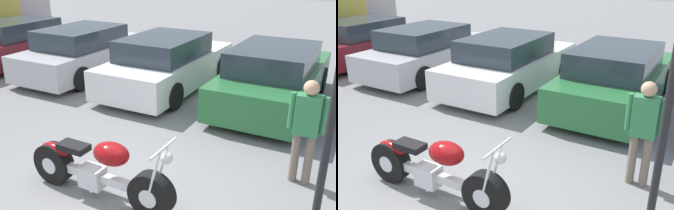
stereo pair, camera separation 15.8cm
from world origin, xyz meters
The scene contains 7 objects.
ground_plane centered at (0.00, 0.00, 0.00)m, with size 60.00×60.00×0.00m, color slate.
motorcycle centered at (-0.27, -0.01, 0.42)m, with size 2.28×0.62×1.03m.
parked_car_maroon centered at (-7.04, 4.76, 0.64)m, with size 1.89×4.37×1.36m.
parked_car_silver centered at (-4.39, 4.68, 0.64)m, with size 1.89×4.37×1.36m.
parked_car_white centered at (-1.74, 4.65, 0.64)m, with size 1.89×4.37×1.36m.
parked_car_green centered at (0.91, 4.77, 0.64)m, with size 1.89×4.37×1.36m.
person_standing centered at (2.08, 1.70, 0.93)m, with size 0.52×0.21×1.57m.
Camera 1 is at (2.67, -3.41, 3.07)m, focal length 40.00 mm.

